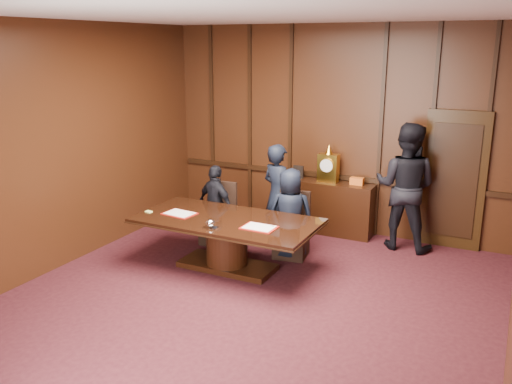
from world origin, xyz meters
TOP-DOWN VIEW (x-y plane):
  - room at (0.07, 0.14)m, footprint 7.00×7.04m
  - sideboard at (0.00, 3.26)m, footprint 1.60×0.45m
  - conference_table at (-0.76, 1.10)m, footprint 2.62×1.32m
  - folder_left at (-1.49, 0.98)m, footprint 0.49×0.38m
  - folder_right at (-0.17, 0.95)m, footprint 0.46×0.33m
  - inkstand at (-0.76, 0.65)m, footprint 0.20×0.14m
  - notepad at (-1.95, 0.86)m, footprint 0.11×0.09m
  - chair_left at (-1.41, 1.98)m, footprint 0.51×0.51m
  - chair_right at (-0.12, 1.98)m, footprint 0.55×0.55m
  - signatory_left at (-1.41, 1.90)m, footprint 0.83×0.54m
  - signatory_right at (-0.11, 1.90)m, footprint 0.78×0.63m
  - witness_left at (-0.50, 2.29)m, footprint 0.72×0.62m
  - witness_right at (1.33, 3.10)m, footprint 1.02×0.82m

SIDE VIEW (x-z plane):
  - chair_left at x=-1.41m, z-range -0.20..0.79m
  - chair_right at x=-0.12m, z-range -0.20..0.79m
  - sideboard at x=0.00m, z-range -0.28..1.26m
  - conference_table at x=-0.76m, z-range 0.13..0.89m
  - signatory_left at x=-1.41m, z-range 0.00..1.31m
  - signatory_right at x=-0.11m, z-range 0.00..1.39m
  - notepad at x=-1.95m, z-range 0.76..0.77m
  - folder_left at x=-1.49m, z-range 0.76..0.78m
  - folder_right at x=-0.17m, z-range 0.76..0.78m
  - inkstand at x=-0.76m, z-range 0.76..0.87m
  - witness_left at x=-0.50m, z-range 0.00..1.67m
  - witness_right at x=1.33m, z-range 0.00..2.02m
  - room at x=0.07m, z-range -0.03..3.47m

